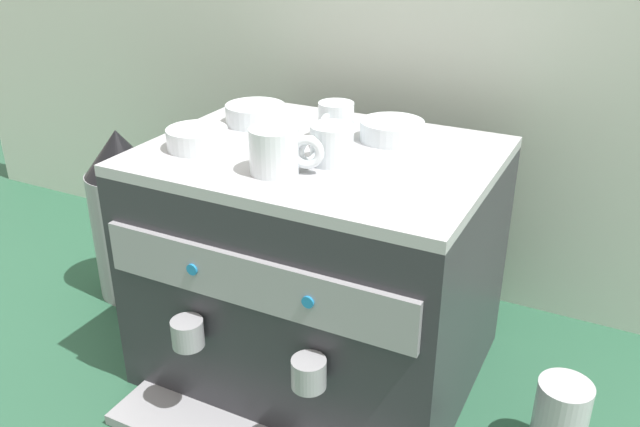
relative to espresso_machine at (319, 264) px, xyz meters
name	(u,v)px	position (x,y,z in m)	size (l,w,h in m)	color
ground_plane	(320,359)	(0.00, 0.00, -0.23)	(4.00, 4.00, 0.00)	#28563D
tiled_backsplash_wall	(402,78)	(0.00, 0.42, 0.27)	(2.80, 0.03, 1.01)	silver
espresso_machine	(319,264)	(0.00, 0.00, 0.00)	(0.62, 0.59, 0.46)	#2D2D33
ceramic_cup_0	(277,151)	(-0.01, -0.12, 0.27)	(0.12, 0.08, 0.08)	silver
ceramic_cup_1	(330,145)	(0.04, -0.05, 0.27)	(0.07, 0.11, 0.07)	silver
ceramic_cup_2	(333,122)	(0.00, 0.07, 0.27)	(0.07, 0.10, 0.07)	silver
ceramic_bowl_0	(392,131)	(0.09, 0.12, 0.25)	(0.12, 0.12, 0.04)	silver
ceramic_bowl_1	(255,115)	(-0.19, 0.09, 0.25)	(0.12, 0.12, 0.04)	silver
ceramic_bowl_2	(197,139)	(-0.20, -0.09, 0.25)	(0.11, 0.11, 0.04)	silver
coffee_grinder	(127,215)	(-0.53, 0.04, -0.03)	(0.16, 0.16, 0.41)	#939399
milk_pitcher	(560,420)	(0.48, -0.05, -0.15)	(0.09, 0.09, 0.15)	#B7B7BC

